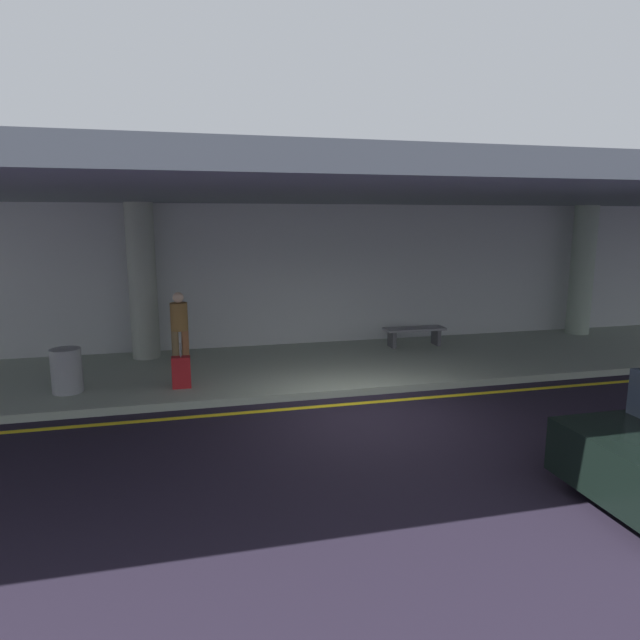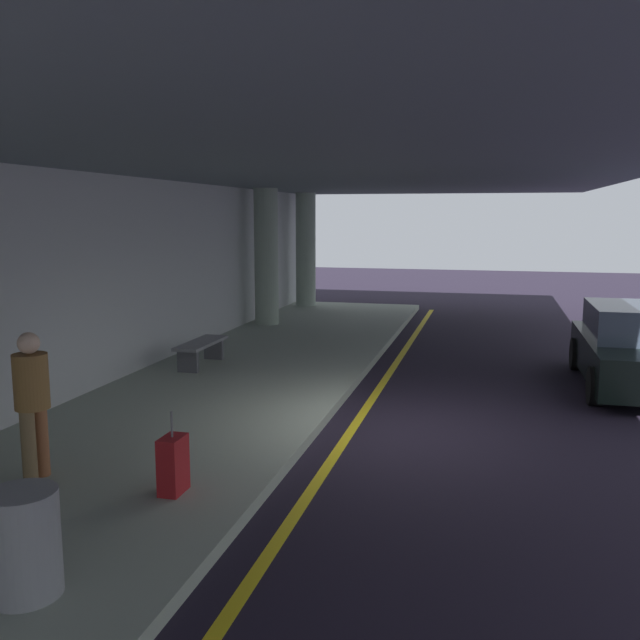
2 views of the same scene
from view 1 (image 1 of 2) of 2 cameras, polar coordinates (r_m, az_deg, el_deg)
name	(u,v)px [view 1 (image 1 of 2)]	position (r m, az deg, el deg)	size (l,w,h in m)	color
ground_plane	(366,414)	(9.89, 4.80, -9.75)	(60.00, 60.00, 0.00)	black
sidewalk	(323,366)	(12.70, 0.36, -4.78)	(26.00, 4.20, 0.15)	#98A493
lane_stripe_yellow	(356,403)	(10.41, 3.77, -8.67)	(26.00, 0.14, 0.01)	yellow
support_column_far_left	(143,282)	(13.51, -18.00, 3.83)	(0.64, 0.64, 3.65)	#979E92
support_column_left_mid	(582,270)	(17.39, 25.61, 4.68)	(0.64, 0.64, 3.65)	#99AB97
ceiling_overhang	(329,193)	(11.79, 0.99, 13.07)	(28.00, 13.20, 0.30)	slate
terminal_back_wall	(303,277)	(14.53, -1.80, 4.46)	(26.00, 0.30, 3.80)	#B7BABC
traveler_with_luggage	(179,324)	(12.59, -14.44, -0.41)	(0.38, 0.38, 1.68)	brown
suitcase_upright_primary	(181,372)	(11.10, -14.24, -5.29)	(0.36, 0.22, 0.90)	#A2181D
bench_metal	(414,333)	(14.49, 9.80, -1.30)	(1.60, 0.50, 0.48)	slate
trash_bin_steel	(67,371)	(11.52, -24.89, -4.79)	(0.56, 0.56, 0.85)	gray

